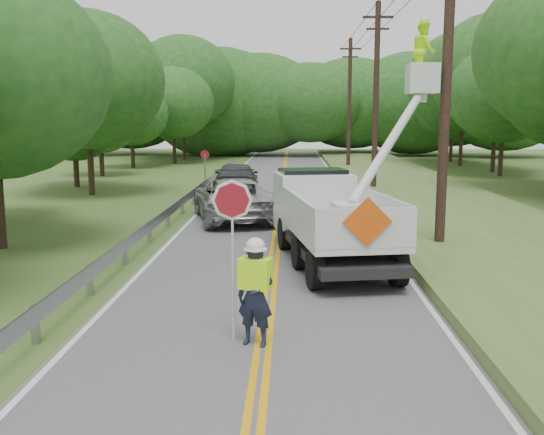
{
  "coord_description": "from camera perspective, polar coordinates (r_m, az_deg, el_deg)",
  "views": [
    {
      "loc": [
        0.47,
        -9.37,
        4.03
      ],
      "look_at": [
        0.0,
        6.0,
        1.5
      ],
      "focal_mm": 40.4,
      "sensor_mm": 36.0,
      "label": 1
    }
  ],
  "objects": [
    {
      "name": "treeline_horizon",
      "position": [
        65.72,
        2.15,
        10.61
      ],
      "size": [
        55.35,
        13.7,
        11.7
      ],
      "color": "#1A4B1E",
      "rests_on": "ground"
    },
    {
      "name": "tall_grass_verge",
      "position": [
        24.6,
        17.36,
        -0.17
      ],
      "size": [
        7.0,
        96.0,
        0.3
      ],
      "primitive_type": "cube",
      "color": "#47642B",
      "rests_on": "ground"
    },
    {
      "name": "road",
      "position": [
        23.72,
        0.59,
        -0.42
      ],
      "size": [
        7.2,
        96.0,
        0.03
      ],
      "color": "#555658",
      "rests_on": "ground"
    },
    {
      "name": "suv_darkgrey",
      "position": [
        32.03,
        -3.35,
        3.58
      ],
      "size": [
        2.62,
        5.71,
        1.62
      ],
      "primitive_type": "imported",
      "rotation": [
        0.0,
        0.0,
        3.21
      ],
      "color": "#35383D",
      "rests_on": "road"
    },
    {
      "name": "ground",
      "position": [
        10.21,
        -1.06,
        -13.9
      ],
      "size": [
        140.0,
        140.0,
        0.0
      ],
      "primitive_type": "plane",
      "color": "#375521",
      "rests_on": "ground"
    },
    {
      "name": "utility_poles",
      "position": [
        26.8,
        11.73,
        11.8
      ],
      "size": [
        1.6,
        43.3,
        10.0
      ],
      "color": "black",
      "rests_on": "ground"
    },
    {
      "name": "suv_silver",
      "position": [
        24.18,
        -3.62,
        1.77
      ],
      "size": [
        4.11,
        6.48,
        1.67
      ],
      "primitive_type": "imported",
      "rotation": [
        0.0,
        0.0,
        3.38
      ],
      "color": "#A6A7AC",
      "rests_on": "road"
    },
    {
      "name": "bucket_truck",
      "position": [
        17.89,
        5.6,
        1.31
      ],
      "size": [
        4.81,
        7.17,
        6.75
      ],
      "color": "black",
      "rests_on": "road"
    },
    {
      "name": "stop_sign_permanent",
      "position": [
        32.77,
        -6.27,
        4.88
      ],
      "size": [
        0.49,
        0.14,
        2.32
      ],
      "color": "gray",
      "rests_on": "ground"
    },
    {
      "name": "treeline_left",
      "position": [
        40.58,
        -13.47,
        11.52
      ],
      "size": [
        10.49,
        55.65,
        11.64
      ],
      "color": "#332319",
      "rests_on": "ground"
    },
    {
      "name": "flagger",
      "position": [
        10.82,
        -1.62,
        -6.55
      ],
      "size": [
        1.15,
        0.61,
        2.94
      ],
      "color": "#191E33",
      "rests_on": "road"
    },
    {
      "name": "guardrail",
      "position": [
        24.93,
        -8.64,
        1.21
      ],
      "size": [
        0.18,
        48.0,
        0.77
      ],
      "color": "gray",
      "rests_on": "ground"
    }
  ]
}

